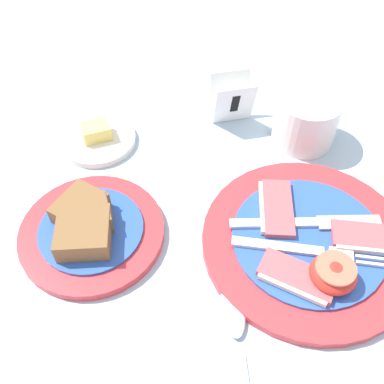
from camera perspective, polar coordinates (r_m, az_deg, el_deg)
name	(u,v)px	position (r m, az deg, el deg)	size (l,w,h in m)	color
ground_plane	(246,235)	(0.56, 6.88, -5.41)	(3.00, 3.00, 0.00)	#A3BCD1
breakfast_plate	(310,244)	(0.56, 14.71, -6.38)	(0.26, 0.26, 0.04)	red
bread_plate	(90,228)	(0.56, -12.89, -4.53)	(0.18, 0.18, 0.04)	red
sugar_cup	(306,119)	(0.66, 14.31, 9.03)	(0.09, 0.09, 0.07)	white
butter_dish	(98,138)	(0.67, -11.89, 6.74)	(0.11, 0.11, 0.03)	silver
number_card	(232,100)	(0.68, 5.15, 11.58)	(0.06, 0.05, 0.07)	white
teaspoon_by_saucer	(236,332)	(0.50, 5.66, -17.28)	(0.03, 0.19, 0.01)	silver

